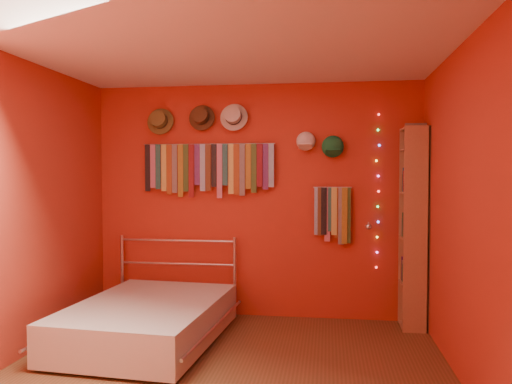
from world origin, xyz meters
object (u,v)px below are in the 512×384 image
at_px(bookshelf, 417,226).
at_px(bed, 148,320).
at_px(reading_lamp, 368,226).
at_px(tie_rack, 208,167).

xyz_separation_m(bookshelf, bed, (-2.50, -0.79, -0.81)).
bearing_deg(bed, reading_lamp, 25.61).
relative_size(reading_lamp, bed, 0.15).
distance_m(tie_rack, bed, 1.73).
bearing_deg(tie_rack, bookshelf, -4.09).
bearing_deg(reading_lamp, bed, -158.48).
bearing_deg(reading_lamp, bookshelf, -1.44).
xyz_separation_m(reading_lamp, bookshelf, (0.48, -0.01, 0.01)).
relative_size(tie_rack, reading_lamp, 5.46).
height_order(bookshelf, bed, bookshelf).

